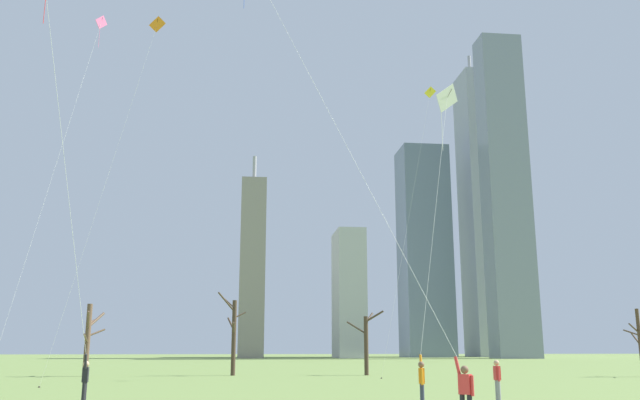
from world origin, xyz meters
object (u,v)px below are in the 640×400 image
kite_flyer_foreground_right_blue (396,253)px  bare_tree_left_of_center (366,341)px  kite_flyer_midfield_right_white (429,302)px  distant_kite_drifting_right_pink (90,58)px  bystander_strolling_midfield (497,379)px  distant_kite_high_overhead_yellow (425,125)px  kite_flyer_midfield_left_red (78,306)px  bare_tree_far_right_edge (640,341)px  bare_tree_center (233,333)px  distant_kite_drifting_left_orange (147,56)px  bare_tree_rightmost (88,337)px

kite_flyer_foreground_right_blue → bare_tree_left_of_center: 32.20m
kite_flyer_midfield_right_white → distant_kite_drifting_right_pink: size_ratio=0.67×
kite_flyer_midfield_right_white → bare_tree_left_of_center: size_ratio=2.84×
bystander_strolling_midfield → bare_tree_left_of_center: bare_tree_left_of_center is taller
kite_flyer_midfield_right_white → distant_kite_high_overhead_yellow: bearing=73.9°
kite_flyer_midfield_left_red → bare_tree_far_right_edge: (35.34, 21.86, -0.97)m
kite_flyer_foreground_right_blue → bystander_strolling_midfield: bearing=47.5°
distant_kite_high_overhead_yellow → distant_kite_drifting_right_pink: (-22.14, -10.39, -0.44)m
kite_flyer_foreground_right_blue → distant_kite_drifting_right_pink: size_ratio=0.95×
distant_kite_high_overhead_yellow → bare_tree_far_right_edge: size_ratio=4.35×
kite_flyer_midfield_right_white → bare_tree_center: (-7.87, 27.95, -0.65)m
distant_kite_drifting_right_pink → bare_tree_left_of_center: distant_kite_drifting_right_pink is taller
bare_tree_left_of_center → bare_tree_far_right_edge: bearing=-14.1°
bare_tree_far_right_edge → kite_flyer_foreground_right_blue: bearing=-132.4°
kite_flyer_midfield_right_white → distant_kite_drifting_left_orange: (-13.30, 13.32, 15.62)m
bare_tree_rightmost → bare_tree_far_right_edge: 41.35m
kite_flyer_midfield_left_red → bystander_strolling_midfield: 16.38m
kite_flyer_foreground_right_blue → bystander_strolling_midfield: (5.30, 5.78, -4.13)m
kite_flyer_midfield_right_white → distant_kite_high_overhead_yellow: 26.53m
distant_kite_drifting_left_orange → bare_tree_far_right_edge: 40.35m
distant_kite_drifting_right_pink → bare_tree_left_of_center: size_ratio=4.23×
bare_tree_left_of_center → bare_tree_far_right_edge: (19.73, -4.94, 0.02)m
kite_flyer_midfield_right_white → bare_tree_center: kite_flyer_midfield_right_white is taller
kite_flyer_midfield_right_white → kite_flyer_midfield_left_red: size_ratio=0.90×
kite_flyer_midfield_left_red → distant_kite_drifting_right_pink: distant_kite_drifting_right_pink is taller
bystander_strolling_midfield → distant_kite_drifting_left_orange: distant_kite_drifting_left_orange is taller
bystander_strolling_midfield → distant_kite_drifting_right_pink: size_ratio=0.08×
bystander_strolling_midfield → bare_tree_center: bare_tree_center is taller
kite_flyer_midfield_right_white → distant_kite_drifting_right_pink: bearing=145.9°
bystander_strolling_midfield → bare_tree_far_right_edge: 28.53m
bystander_strolling_midfield → distant_kite_drifting_left_orange: 27.48m
bare_tree_rightmost → bare_tree_center: size_ratio=0.85×
bare_tree_left_of_center → distant_kite_drifting_left_orange: bearing=-138.6°
bare_tree_rightmost → bare_tree_center: 10.88m
kite_flyer_midfield_right_white → bare_tree_left_of_center: bearing=84.7°
kite_flyer_midfield_right_white → distant_kite_high_overhead_yellow: distant_kite_high_overhead_yellow is taller
bare_tree_far_right_edge → bare_tree_left_of_center: bearing=165.9°
distant_kite_drifting_left_orange → bare_tree_center: distant_kite_drifting_left_orange is taller
kite_flyer_midfield_left_red → bare_tree_rightmost: (-5.65, 27.29, -0.69)m
distant_kite_high_overhead_yellow → distant_kite_drifting_right_pink: 24.46m
distant_kite_high_overhead_yellow → bare_tree_rightmost: size_ratio=4.02×
distant_kite_drifting_left_orange → bare_tree_rightmost: 22.63m
kite_flyer_midfield_right_white → bare_tree_rightmost: kite_flyer_midfield_right_white is taller
distant_kite_drifting_right_pink → bare_tree_center: bearing=64.5°
distant_kite_high_overhead_yellow → kite_flyer_midfield_right_white: bearing=-106.1°
kite_flyer_midfield_right_white → distant_kite_high_overhead_yellow: size_ratio=0.65×
kite_flyer_midfield_right_white → distant_kite_drifting_left_orange: distant_kite_drifting_left_orange is taller
kite_flyer_foreground_right_blue → bare_tree_rightmost: bearing=117.1°
kite_flyer_foreground_right_blue → bare_tree_rightmost: (-16.48, 32.24, -2.14)m
bare_tree_left_of_center → kite_flyer_foreground_right_blue: bearing=-98.6°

